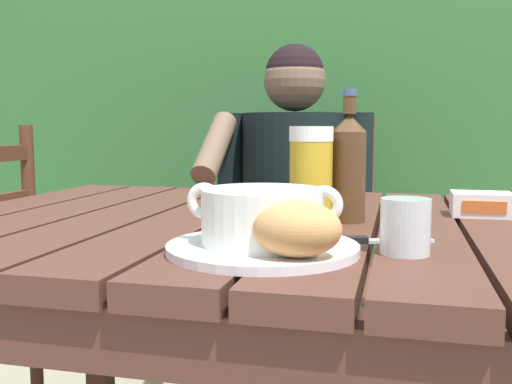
{
  "coord_description": "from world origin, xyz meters",
  "views": [
    {
      "loc": [
        0.24,
        -1.03,
        0.95
      ],
      "look_at": [
        0.03,
        -0.18,
        0.85
      ],
      "focal_mm": 40.84,
      "sensor_mm": 36.0,
      "label": 1
    }
  ],
  "objects_px": {
    "person_eating": "(290,205)",
    "butter_tub": "(481,204)",
    "chair_near_diner": "(301,265)",
    "beer_bottle": "(349,166)",
    "water_glass_small": "(405,226)",
    "table_knife": "(365,240)",
    "serving_plate": "(263,248)",
    "bread_roll": "(297,229)",
    "beer_glass": "(311,175)",
    "soup_bowl": "(263,215)"
  },
  "relations": [
    {
      "from": "serving_plate",
      "to": "soup_bowl",
      "type": "relative_size",
      "value": 1.21
    },
    {
      "from": "bread_roll",
      "to": "soup_bowl",
      "type": "bearing_deg",
      "value": 130.6
    },
    {
      "from": "beer_glass",
      "to": "water_glass_small",
      "type": "xyz_separation_m",
      "value": [
        0.16,
        -0.2,
        -0.05
      ]
    },
    {
      "from": "beer_glass",
      "to": "butter_tub",
      "type": "relative_size",
      "value": 1.55
    },
    {
      "from": "chair_near_diner",
      "to": "water_glass_small",
      "type": "height_order",
      "value": "chair_near_diner"
    },
    {
      "from": "water_glass_small",
      "to": "table_knife",
      "type": "height_order",
      "value": "water_glass_small"
    },
    {
      "from": "serving_plate",
      "to": "water_glass_small",
      "type": "relative_size",
      "value": 3.49
    },
    {
      "from": "bread_roll",
      "to": "person_eating",
      "type": "bearing_deg",
      "value": 100.91
    },
    {
      "from": "bread_roll",
      "to": "beer_bottle",
      "type": "relative_size",
      "value": 0.49
    },
    {
      "from": "beer_bottle",
      "to": "bread_roll",
      "type": "bearing_deg",
      "value": -94.91
    },
    {
      "from": "chair_near_diner",
      "to": "beer_bottle",
      "type": "height_order",
      "value": "beer_bottle"
    },
    {
      "from": "butter_tub",
      "to": "serving_plate",
      "type": "bearing_deg",
      "value": -128.86
    },
    {
      "from": "chair_near_diner",
      "to": "soup_bowl",
      "type": "bearing_deg",
      "value": -83.18
    },
    {
      "from": "serving_plate",
      "to": "beer_bottle",
      "type": "relative_size",
      "value": 1.12
    },
    {
      "from": "water_glass_small",
      "to": "bread_roll",
      "type": "bearing_deg",
      "value": -140.44
    },
    {
      "from": "bread_roll",
      "to": "table_knife",
      "type": "height_order",
      "value": "bread_roll"
    },
    {
      "from": "bread_roll",
      "to": "table_knife",
      "type": "bearing_deg",
      "value": 66.15
    },
    {
      "from": "soup_bowl",
      "to": "bread_roll",
      "type": "relative_size",
      "value": 1.88
    },
    {
      "from": "table_knife",
      "to": "beer_glass",
      "type": "bearing_deg",
      "value": 125.11
    },
    {
      "from": "water_glass_small",
      "to": "butter_tub",
      "type": "distance_m",
      "value": 0.4
    },
    {
      "from": "person_eating",
      "to": "serving_plate",
      "type": "height_order",
      "value": "person_eating"
    },
    {
      "from": "butter_tub",
      "to": "beer_glass",
      "type": "bearing_deg",
      "value": -150.86
    },
    {
      "from": "soup_bowl",
      "to": "water_glass_small",
      "type": "height_order",
      "value": "soup_bowl"
    },
    {
      "from": "beer_bottle",
      "to": "soup_bowl",
      "type": "bearing_deg",
      "value": -107.19
    },
    {
      "from": "beer_bottle",
      "to": "butter_tub",
      "type": "distance_m",
      "value": 0.28
    },
    {
      "from": "chair_near_diner",
      "to": "butter_tub",
      "type": "height_order",
      "value": "chair_near_diner"
    },
    {
      "from": "chair_near_diner",
      "to": "soup_bowl",
      "type": "xyz_separation_m",
      "value": [
        0.14,
        -1.19,
        0.36
      ]
    },
    {
      "from": "person_eating",
      "to": "butter_tub",
      "type": "relative_size",
      "value": 10.96
    },
    {
      "from": "person_eating",
      "to": "soup_bowl",
      "type": "height_order",
      "value": "person_eating"
    },
    {
      "from": "person_eating",
      "to": "water_glass_small",
      "type": "relative_size",
      "value": 16.03
    },
    {
      "from": "soup_bowl",
      "to": "table_knife",
      "type": "bearing_deg",
      "value": 36.1
    },
    {
      "from": "beer_glass",
      "to": "butter_tub",
      "type": "bearing_deg",
      "value": 29.14
    },
    {
      "from": "chair_near_diner",
      "to": "beer_bottle",
      "type": "distance_m",
      "value": 1.02
    },
    {
      "from": "beer_glass",
      "to": "soup_bowl",
      "type": "bearing_deg",
      "value": -96.8
    },
    {
      "from": "soup_bowl",
      "to": "butter_tub",
      "type": "bearing_deg",
      "value": 51.14
    },
    {
      "from": "beer_glass",
      "to": "table_knife",
      "type": "bearing_deg",
      "value": -54.89
    },
    {
      "from": "bread_roll",
      "to": "water_glass_small",
      "type": "xyz_separation_m",
      "value": [
        0.13,
        0.11,
        -0.01
      ]
    },
    {
      "from": "chair_near_diner",
      "to": "serving_plate",
      "type": "bearing_deg",
      "value": -83.18
    },
    {
      "from": "chair_near_diner",
      "to": "serving_plate",
      "type": "xyz_separation_m",
      "value": [
        0.14,
        -1.19,
        0.31
      ]
    },
    {
      "from": "beer_bottle",
      "to": "table_knife",
      "type": "xyz_separation_m",
      "value": [
        0.04,
        -0.19,
        -0.09
      ]
    },
    {
      "from": "beer_bottle",
      "to": "butter_tub",
      "type": "height_order",
      "value": "beer_bottle"
    },
    {
      "from": "person_eating",
      "to": "soup_bowl",
      "type": "relative_size",
      "value": 5.58
    },
    {
      "from": "water_glass_small",
      "to": "table_knife",
      "type": "distance_m",
      "value": 0.09
    },
    {
      "from": "person_eating",
      "to": "soup_bowl",
      "type": "xyz_separation_m",
      "value": [
        0.15,
        -0.99,
        0.13
      ]
    },
    {
      "from": "beer_glass",
      "to": "table_knife",
      "type": "relative_size",
      "value": 1.04
    },
    {
      "from": "person_eating",
      "to": "serving_plate",
      "type": "xyz_separation_m",
      "value": [
        0.15,
        -0.99,
        0.08
      ]
    },
    {
      "from": "person_eating",
      "to": "soup_bowl",
      "type": "distance_m",
      "value": 1.01
    },
    {
      "from": "serving_plate",
      "to": "beer_bottle",
      "type": "distance_m",
      "value": 0.32
    },
    {
      "from": "person_eating",
      "to": "serving_plate",
      "type": "distance_m",
      "value": 1.0
    },
    {
      "from": "beer_glass",
      "to": "person_eating",
      "type": "bearing_deg",
      "value": 103.09
    }
  ]
}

